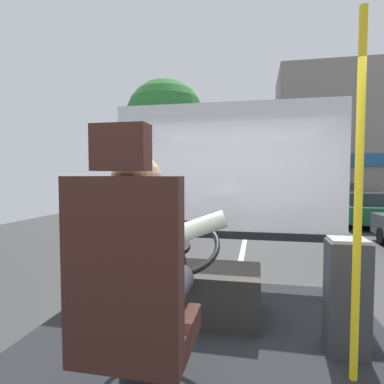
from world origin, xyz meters
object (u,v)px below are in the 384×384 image
(parked_car_green, at_px, (360,207))
(parked_car_silver, at_px, (335,196))
(driver_seat, at_px, (133,309))
(bus_driver, at_px, (142,260))
(fare_box, at_px, (347,296))
(parked_car_red, at_px, (319,193))
(steering_console, at_px, (192,289))
(handrail_pole, at_px, (358,198))

(parked_car_green, distance_m, parked_car_silver, 4.53)
(driver_seat, bearing_deg, parked_car_green, 69.84)
(bus_driver, distance_m, parked_car_green, 12.46)
(bus_driver, height_order, fare_box, bus_driver)
(parked_car_silver, bearing_deg, parked_car_red, 87.95)
(steering_console, height_order, parked_car_green, steering_console)
(steering_console, relative_size, parked_car_red, 0.28)
(driver_seat, relative_size, parked_car_green, 0.32)
(bus_driver, distance_m, parked_car_red, 21.99)
(driver_seat, relative_size, parked_car_silver, 0.31)
(parked_car_silver, distance_m, parked_car_red, 5.31)
(parked_car_red, bearing_deg, steering_console, -102.72)
(handrail_pole, distance_m, fare_box, 0.72)
(bus_driver, bearing_deg, parked_car_green, 69.67)
(handrail_pole, relative_size, parked_car_green, 0.49)
(parked_car_red, bearing_deg, driver_seat, -102.00)
(fare_box, bearing_deg, parked_car_silver, 77.85)
(bus_driver, xyz_separation_m, parked_car_green, (4.32, 11.65, -0.84))
(handrail_pole, height_order, parked_car_green, handrail_pole)
(bus_driver, distance_m, parked_car_silver, 16.79)
(handrail_pole, distance_m, parked_car_green, 11.63)
(steering_console, relative_size, handrail_pole, 0.53)
(parked_car_green, relative_size, parked_car_red, 1.07)
(driver_seat, bearing_deg, bus_driver, 90.00)
(handrail_pole, height_order, fare_box, handrail_pole)
(steering_console, xyz_separation_m, parked_car_red, (4.59, 20.33, -0.29))
(handrail_pole, bearing_deg, parked_car_silver, 77.97)
(steering_console, xyz_separation_m, parked_car_silver, (4.40, 15.02, -0.18))
(driver_seat, height_order, steering_console, driver_seat)
(handrail_pole, height_order, parked_car_red, handrail_pole)
(driver_seat, distance_m, parked_car_red, 22.09)
(driver_seat, xyz_separation_m, steering_console, (-0.00, 1.27, -0.37))
(steering_console, bearing_deg, driver_seat, -90.00)
(bus_driver, height_order, handrail_pole, handrail_pole)
(bus_driver, distance_m, handrail_pole, 1.23)
(fare_box, xyz_separation_m, parked_car_silver, (3.30, 15.35, -0.33))
(driver_seat, bearing_deg, parked_car_red, 78.00)
(driver_seat, height_order, fare_box, driver_seat)
(handrail_pole, bearing_deg, parked_car_green, 73.69)
(driver_seat, distance_m, parked_car_silver, 16.89)
(fare_box, height_order, parked_car_silver, fare_box)
(handrail_pole, height_order, parked_car_silver, handrail_pole)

